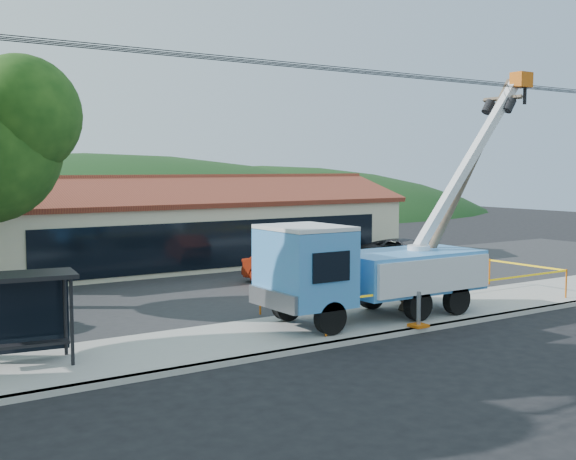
% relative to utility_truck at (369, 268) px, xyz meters
% --- Properties ---
extents(ground, '(120.00, 120.00, 0.00)m').
position_rel_utility_truck_xyz_m(ground, '(-2.79, -3.97, -1.82)').
color(ground, black).
rests_on(ground, ground).
extents(curb, '(60.00, 0.25, 0.15)m').
position_rel_utility_truck_xyz_m(curb, '(-2.79, -1.87, -1.74)').
color(curb, '#A6A29B').
rests_on(curb, ground).
extents(sidewalk, '(60.00, 4.00, 0.15)m').
position_rel_utility_truck_xyz_m(sidewalk, '(-2.79, 0.03, -1.74)').
color(sidewalk, '#A6A29B').
rests_on(sidewalk, ground).
extents(parking_lot, '(60.00, 12.00, 0.10)m').
position_rel_utility_truck_xyz_m(parking_lot, '(-2.79, 8.03, -1.77)').
color(parking_lot, '#28282B').
rests_on(parking_lot, ground).
extents(strip_mall, '(22.50, 8.53, 4.67)m').
position_rel_utility_truck_xyz_m(strip_mall, '(1.21, 16.01, 0.06)').
color(strip_mall, beige).
rests_on(strip_mall, ground).
extents(hill_center, '(89.60, 64.00, 32.00)m').
position_rel_utility_truck_xyz_m(hill_center, '(7.21, 51.03, -1.82)').
color(hill_center, '#153914').
rests_on(hill_center, ground).
extents(hill_east, '(72.80, 52.00, 26.00)m').
position_rel_utility_truck_xyz_m(hill_east, '(27.21, 51.03, -1.82)').
color(hill_east, '#153914').
rests_on(hill_east, ground).
extents(utility_truck, '(11.05, 4.21, 8.34)m').
position_rel_utility_truck_xyz_m(utility_truck, '(0.00, 0.00, 0.00)').
color(utility_truck, black).
rests_on(utility_truck, ground).
extents(leaning_pole, '(5.51, 1.75, 8.25)m').
position_rel_utility_truck_xyz_m(leaning_pole, '(4.61, 0.27, 2.79)').
color(leaning_pole, '#4F3E33').
rests_on(leaning_pole, ground).
extents(bus_shelter, '(2.57, 1.79, 2.30)m').
position_rel_utility_truck_xyz_m(bus_shelter, '(-10.58, 0.63, 0.00)').
color(bus_shelter, black).
rests_on(bus_shelter, ground).
extents(caution_tape, '(11.27, 3.73, 1.08)m').
position_rel_utility_truck_xyz_m(caution_tape, '(2.96, 0.59, -0.87)').
color(caution_tape, '#D25B0B').
rests_on(caution_tape, ground).
extents(car_red, '(2.36, 4.52, 1.42)m').
position_rel_utility_truck_xyz_m(car_red, '(1.59, 7.09, -1.82)').
color(car_red, maroon).
rests_on(car_red, ground).
extents(car_dark, '(3.28, 5.22, 1.35)m').
position_rel_utility_truck_xyz_m(car_dark, '(9.87, 8.94, -1.82)').
color(car_dark, black).
rests_on(car_dark, ground).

